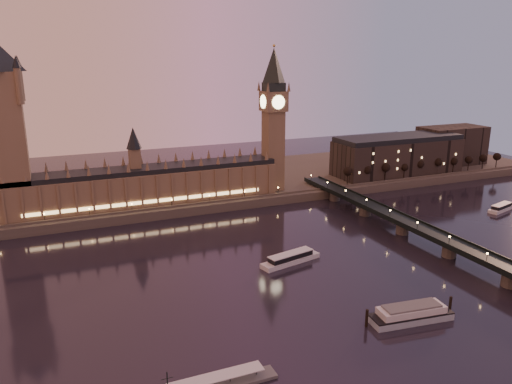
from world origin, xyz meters
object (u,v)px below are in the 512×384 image
cruise_boat_b (502,208)px  moored_barge (411,314)px  cruise_boat_a (291,258)px  pontoon_pier (219,384)px

cruise_boat_b → moored_barge: size_ratio=0.67×
cruise_boat_a → moored_barge: (18.55, -70.37, 0.68)m
cruise_boat_a → pontoon_pier: bearing=-142.5°
cruise_boat_a → pontoon_pier: size_ratio=0.89×
cruise_boat_a → cruise_boat_b: (173.11, 22.54, -0.31)m
moored_barge → cruise_boat_b: bearing=37.7°
cruise_boat_b → pontoon_pier: (-239.37, -102.29, -0.96)m
cruise_boat_a → cruise_boat_b: 174.57m
cruise_boat_b → pontoon_pier: 260.31m
cruise_boat_a → pontoon_pier: 103.69m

